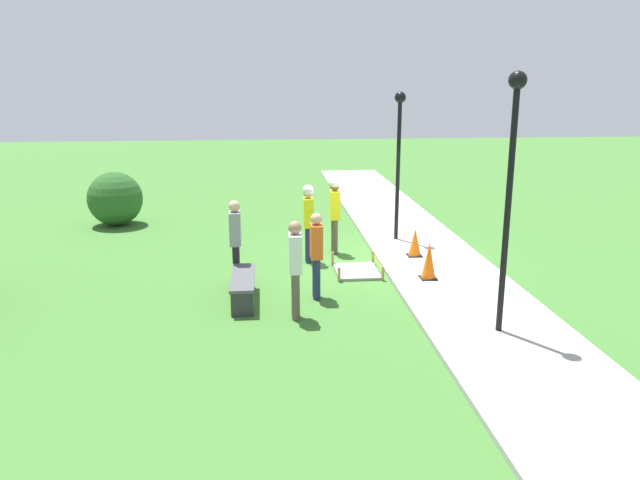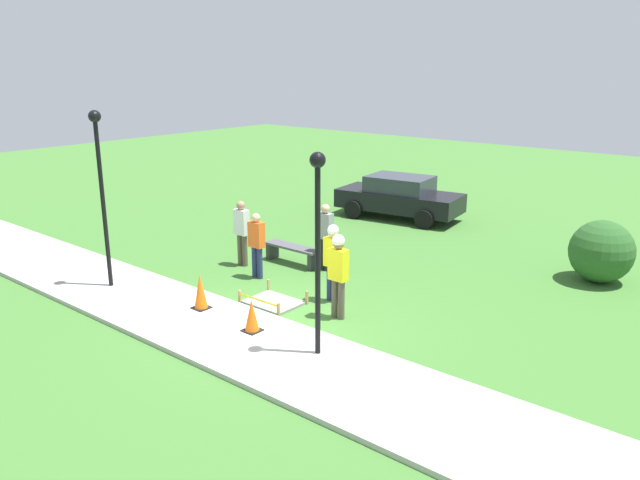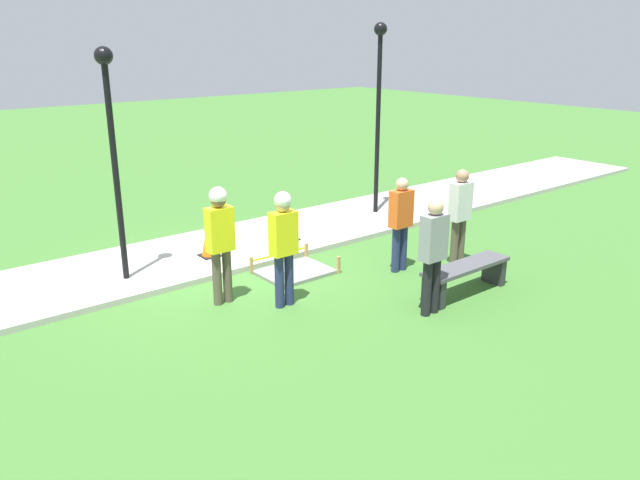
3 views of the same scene
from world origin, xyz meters
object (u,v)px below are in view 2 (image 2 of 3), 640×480
park_bench (293,251)px  worker_supervisor (333,256)px  bystander_in_gray_shirt (242,229)px  parked_car_black (399,197)px  lamppost_near (318,224)px  traffic_cone_near_patch (200,292)px  worker_assistant (338,268)px  lamppost_far (100,174)px  bystander_in_white_shirt (325,233)px  bystander_in_orange_shirt (257,242)px  traffic_cone_far_patch (252,316)px

park_bench → worker_supervisor: worker_supervisor is taller
worker_supervisor → bystander_in_gray_shirt: size_ratio=1.02×
park_bench → parked_car_black: 6.16m
parked_car_black → lamppost_near: bearing=-72.6°
traffic_cone_near_patch → lamppost_near: bearing=-0.5°
traffic_cone_near_patch → worker_supervisor: (1.78, 2.35, 0.59)m
traffic_cone_near_patch → worker_supervisor: size_ratio=0.43×
worker_assistant → bystander_in_gray_shirt: size_ratio=1.05×
lamppost_far → traffic_cone_near_patch: bearing=9.0°
parked_car_black → bystander_in_white_shirt: bearing=-82.9°
traffic_cone_near_patch → parked_car_black: bearing=97.6°
bystander_in_orange_shirt → lamppost_near: size_ratio=0.45×
bystander_in_gray_shirt → lamppost_far: lamppost_far is taller
worker_assistant → lamppost_near: lamppost_near is taller
traffic_cone_near_patch → bystander_in_white_shirt: size_ratio=0.44×
parked_car_black → traffic_cone_near_patch: bearing=-90.1°
traffic_cone_far_patch → worker_supervisor: 2.56m
traffic_cone_near_patch → lamppost_far: (-2.78, -0.44, 2.29)m
park_bench → parked_car_black: size_ratio=0.38×
worker_supervisor → bystander_in_gray_shirt: (-3.46, 0.48, -0.08)m
worker_supervisor → lamppost_far: lamppost_far is taller
worker_supervisor → worker_assistant: size_ratio=0.98×
bystander_in_gray_shirt → bystander_in_white_shirt: 2.23m
bystander_in_gray_shirt → traffic_cone_near_patch: bearing=-59.2°
worker_assistant → parked_car_black: (-3.77, 8.23, -0.35)m
traffic_cone_near_patch → park_bench: traffic_cone_near_patch is taller
park_bench → lamppost_near: size_ratio=0.46×
bystander_in_gray_shirt → lamppost_near: lamppost_near is taller
bystander_in_white_shirt → lamppost_near: (3.06, -3.96, 1.54)m
bystander_in_orange_shirt → bystander_in_gray_shirt: bystander_in_gray_shirt is taller
traffic_cone_far_patch → bystander_in_gray_shirt: 4.53m
bystander_in_orange_shirt → lamppost_far: (-2.11, -2.82, 1.84)m
bystander_in_white_shirt → lamppost_far: lamppost_far is taller
traffic_cone_far_patch → parked_car_black: parked_car_black is taller
bystander_in_gray_shirt → traffic_cone_far_patch: bearing=-41.1°
traffic_cone_far_patch → worker_supervisor: size_ratio=0.36×
worker_assistant → bystander_in_orange_shirt: 3.22m
worker_supervisor → bystander_in_white_shirt: (-1.52, 1.59, -0.07)m
traffic_cone_far_patch → park_bench: size_ratio=0.38×
traffic_cone_far_patch → lamppost_far: size_ratio=0.16×
lamppost_near → parked_car_black: lamppost_near is taller
park_bench → traffic_cone_far_patch: bearing=-57.9°
traffic_cone_far_patch → lamppost_near: lamppost_near is taller
traffic_cone_far_patch → bystander_in_white_shirt: size_ratio=0.37×
bystander_in_gray_shirt → bystander_in_white_shirt: bystander_in_white_shirt is taller
worker_supervisor → lamppost_near: lamppost_near is taller
park_bench → parked_car_black: (-0.57, 6.12, 0.41)m
traffic_cone_near_patch → park_bench: size_ratio=0.46×
worker_assistant → traffic_cone_far_patch: bearing=-113.0°
traffic_cone_near_patch → bystander_in_gray_shirt: bystander_in_gray_shirt is taller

